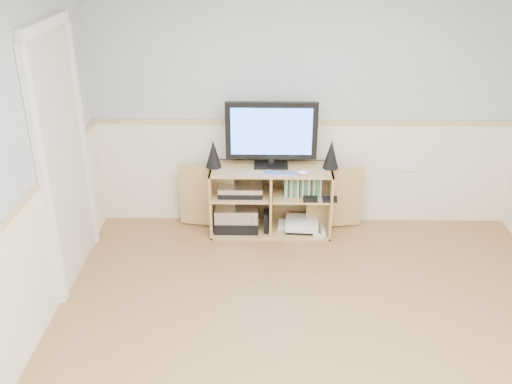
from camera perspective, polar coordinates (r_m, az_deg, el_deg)
room at (r=3.33m, az=6.52°, el=-1.22°), size 4.04×4.54×2.54m
media_cabinet at (r=5.44m, az=1.47°, el=-0.49°), size 1.76×0.42×0.65m
monitor at (r=5.19m, az=1.55°, el=5.97°), size 0.83×0.18×0.61m
speaker_left at (r=5.26m, az=-4.29°, el=3.85°), size 0.14×0.14×0.26m
speaker_right at (r=5.27m, az=7.52°, el=3.76°), size 0.15×0.15×0.27m
keyboard at (r=5.14m, az=2.52°, el=1.84°), size 0.32×0.17×0.01m
mouse at (r=5.14m, az=4.73°, el=1.95°), size 0.10×0.07×0.04m
av_components at (r=5.45m, az=-1.74°, el=-1.78°), size 0.51×0.31×0.47m
game_consoles at (r=5.51m, az=4.48°, el=-3.25°), size 0.45×0.30×0.11m
game_cases at (r=5.32m, az=4.75°, el=0.64°), size 0.36×0.13×0.19m
wall_outlet at (r=5.66m, az=15.12°, el=2.62°), size 0.12×0.03×0.12m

